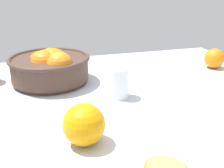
{
  "coord_description": "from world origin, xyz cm",
  "views": [
    {
      "loc": [
        -17.19,
        -63.84,
        31.13
      ],
      "look_at": [
        1.22,
        -0.72,
        5.66
      ],
      "focal_mm": 44.77,
      "sensor_mm": 36.0,
      "label": 1
    }
  ],
  "objects": [
    {
      "name": "loose_orange_3",
      "position": [
        -9.07,
        -16.54,
        4.21
      ],
      "size": [
        8.42,
        8.42,
        8.42
      ],
      "primitive_type": "sphere",
      "color": "orange",
      "rests_on": "ground_plane"
    },
    {
      "name": "ground_plane",
      "position": [
        0.0,
        0.0,
        -1.5
      ],
      "size": [
        116.82,
        93.56,
        3.0
      ],
      "primitive_type": "cube",
      "color": "silver"
    },
    {
      "name": "fruit_bowl",
      "position": [
        -12.54,
        20.17,
        5.17
      ],
      "size": [
        24.71,
        24.71,
        10.84
      ],
      "color": "#473328",
      "rests_on": "ground_plane"
    },
    {
      "name": "second_glass",
      "position": [
        4.3,
        3.37,
        3.58
      ],
      "size": [
        5.69,
        5.69,
        8.3
      ],
      "color": "white",
      "rests_on": "ground_plane"
    },
    {
      "name": "loose_orange_0",
      "position": [
        45.16,
        18.69,
        3.53
      ],
      "size": [
        7.06,
        7.06,
        7.06
      ],
      "primitive_type": "sphere",
      "color": "orange",
      "rests_on": "ground_plane"
    }
  ]
}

